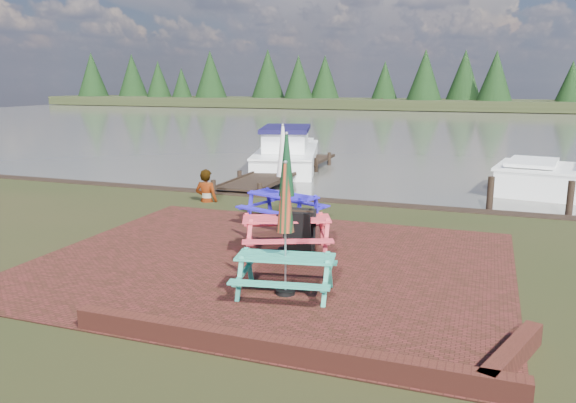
{
  "coord_description": "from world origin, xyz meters",
  "views": [
    {
      "loc": [
        3.84,
        -8.72,
        3.49
      ],
      "look_at": [
        -0.04,
        2.13,
        1.0
      ],
      "focal_mm": 35.0,
      "sensor_mm": 36.0,
      "label": 1
    }
  ],
  "objects_px": {
    "picnic_table_teal": "(285,250)",
    "picnic_table_red": "(287,212)",
    "picnic_table_blue": "(283,190)",
    "boat_jetty": "(287,155)",
    "person": "(206,170)",
    "chalkboard": "(299,232)",
    "jetty": "(283,170)"
  },
  "relations": [
    {
      "from": "picnic_table_blue",
      "to": "person",
      "type": "relative_size",
      "value": 1.29
    },
    {
      "from": "jetty",
      "to": "person",
      "type": "xyz_separation_m",
      "value": [
        -0.34,
        -5.62,
        0.84
      ]
    },
    {
      "from": "chalkboard",
      "to": "jetty",
      "type": "height_order",
      "value": "chalkboard"
    },
    {
      "from": "picnic_table_teal",
      "to": "chalkboard",
      "type": "relative_size",
      "value": 2.4
    },
    {
      "from": "picnic_table_teal",
      "to": "jetty",
      "type": "bearing_deg",
      "value": 100.41
    },
    {
      "from": "chalkboard",
      "to": "boat_jetty",
      "type": "bearing_deg",
      "value": 104.21
    },
    {
      "from": "chalkboard",
      "to": "person",
      "type": "height_order",
      "value": "person"
    },
    {
      "from": "picnic_table_red",
      "to": "person",
      "type": "relative_size",
      "value": 1.3
    },
    {
      "from": "boat_jetty",
      "to": "picnic_table_blue",
      "type": "bearing_deg",
      "value": -85.8
    },
    {
      "from": "chalkboard",
      "to": "person",
      "type": "bearing_deg",
      "value": 130.19
    },
    {
      "from": "picnic_table_blue",
      "to": "jetty",
      "type": "relative_size",
      "value": 0.27
    },
    {
      "from": "picnic_table_teal",
      "to": "jetty",
      "type": "relative_size",
      "value": 0.25
    },
    {
      "from": "picnic_table_red",
      "to": "person",
      "type": "height_order",
      "value": "picnic_table_red"
    },
    {
      "from": "picnic_table_red",
      "to": "jetty",
      "type": "distance_m",
      "value": 10.22
    },
    {
      "from": "boat_jetty",
      "to": "person",
      "type": "height_order",
      "value": "person"
    },
    {
      "from": "jetty",
      "to": "person",
      "type": "distance_m",
      "value": 5.69
    },
    {
      "from": "picnic_table_teal",
      "to": "picnic_table_red",
      "type": "distance_m",
      "value": 2.32
    },
    {
      "from": "picnic_table_red",
      "to": "picnic_table_blue",
      "type": "xyz_separation_m",
      "value": [
        -0.9,
        2.25,
        -0.01
      ]
    },
    {
      "from": "picnic_table_teal",
      "to": "boat_jetty",
      "type": "height_order",
      "value": "picnic_table_teal"
    },
    {
      "from": "picnic_table_teal",
      "to": "chalkboard",
      "type": "bearing_deg",
      "value": 92.67
    },
    {
      "from": "picnic_table_teal",
      "to": "person",
      "type": "relative_size",
      "value": 1.17
    },
    {
      "from": "boat_jetty",
      "to": "person",
      "type": "distance_m",
      "value": 7.87
    },
    {
      "from": "picnic_table_red",
      "to": "picnic_table_blue",
      "type": "bearing_deg",
      "value": 89.76
    },
    {
      "from": "picnic_table_blue",
      "to": "jetty",
      "type": "xyz_separation_m",
      "value": [
        -2.67,
        7.3,
        -0.74
      ]
    },
    {
      "from": "picnic_table_teal",
      "to": "picnic_table_blue",
      "type": "xyz_separation_m",
      "value": [
        -1.67,
        4.44,
        0.08
      ]
    },
    {
      "from": "picnic_table_red",
      "to": "picnic_table_blue",
      "type": "height_order",
      "value": "picnic_table_red"
    },
    {
      "from": "picnic_table_blue",
      "to": "chalkboard",
      "type": "xyz_separation_m",
      "value": [
        1.19,
        -2.26,
        -0.38
      ]
    },
    {
      "from": "picnic_table_red",
      "to": "jetty",
      "type": "bearing_deg",
      "value": 88.38
    },
    {
      "from": "picnic_table_red",
      "to": "jetty",
      "type": "relative_size",
      "value": 0.27
    },
    {
      "from": "picnic_table_teal",
      "to": "picnic_table_red",
      "type": "relative_size",
      "value": 0.9
    },
    {
      "from": "picnic_table_red",
      "to": "chalkboard",
      "type": "xyz_separation_m",
      "value": [
        0.28,
        -0.01,
        -0.39
      ]
    },
    {
      "from": "picnic_table_blue",
      "to": "boat_jetty",
      "type": "height_order",
      "value": "picnic_table_blue"
    }
  ]
}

